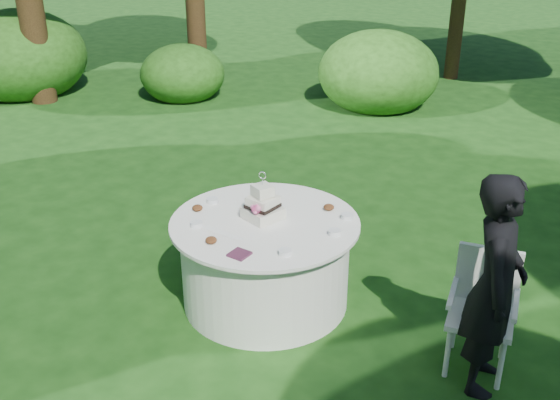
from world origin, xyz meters
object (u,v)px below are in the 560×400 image
object	(u,v)px
guest	(495,286)
table	(265,261)
chair	(483,302)
cake	(263,206)
napkins	(239,254)

from	to	relation	value
guest	table	distance (m)	1.92
chair	cake	bearing A→B (deg)	-173.57
chair	guest	bearing A→B (deg)	-62.13
table	cake	world-z (taller)	cake
table	cake	bearing A→B (deg)	144.55
napkins	guest	bearing A→B (deg)	18.91
guest	table	size ratio (longest dim) A/B	1.04
table	chair	bearing A→B (deg)	7.55
table	chair	world-z (taller)	chair
cake	chair	world-z (taller)	cake
napkins	table	xyz separation A→B (m)	(-0.17, 0.56, -0.39)
napkins	cake	xyz separation A→B (m)	(-0.21, 0.59, 0.10)
table	guest	bearing A→B (deg)	0.86
guest	cake	size ratio (longest dim) A/B	3.91
chair	table	bearing A→B (deg)	-172.45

